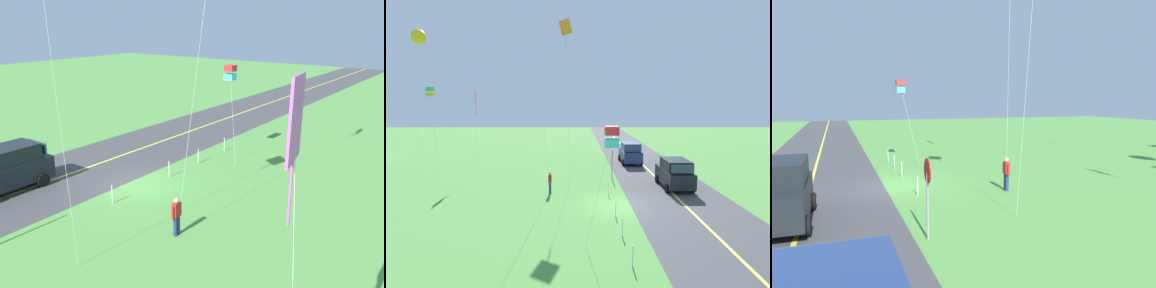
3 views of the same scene
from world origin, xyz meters
TOP-DOWN VIEW (x-y plane):
  - ground_plane at (0.00, 0.00)m, footprint 120.00×120.00m
  - asphalt_road at (0.00, -4.00)m, footprint 120.00×7.00m
  - road_centre_stripe at (0.00, -4.00)m, footprint 120.00×0.16m
  - car_suv_foreground at (4.23, -4.60)m, footprint 4.40×2.12m
  - person_adult_near at (2.65, 4.89)m, footprint 0.58×0.22m
  - kite_yellow_high at (-6.63, 1.52)m, footprint 1.15×1.33m
  - kite_orange_near at (8.71, 11.90)m, footprint 0.93×0.38m
  - fence_post_0 at (-7.50, 0.70)m, footprint 0.05×0.05m
  - fence_post_1 at (-4.62, 0.70)m, footprint 0.05×0.05m
  - fence_post_2 at (-1.92, 0.70)m, footprint 0.05×0.05m
  - fence_post_3 at (2.18, 0.70)m, footprint 0.05×0.05m

SIDE VIEW (x-z plane):
  - ground_plane at x=0.00m, z-range -0.10..0.00m
  - asphalt_road at x=0.00m, z-range 0.00..0.00m
  - road_centre_stripe at x=0.00m, z-range 0.00..0.01m
  - fence_post_0 at x=-7.50m, z-range 0.00..0.90m
  - fence_post_1 at x=-4.62m, z-range 0.00..0.90m
  - fence_post_2 at x=-1.92m, z-range 0.00..0.90m
  - fence_post_3 at x=2.18m, z-range 0.00..0.90m
  - person_adult_near at x=2.65m, z-range 0.06..1.66m
  - car_suv_foreground at x=4.23m, z-range 0.03..2.27m
  - kite_yellow_high at x=-6.63m, z-range 2.38..8.02m
  - kite_orange_near at x=8.71m, z-range 3.04..10.58m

